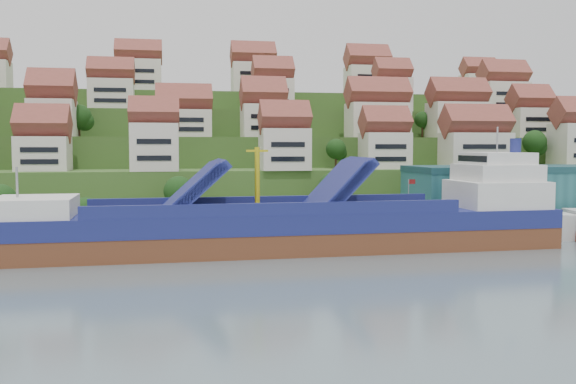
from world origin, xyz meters
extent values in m
plane|color=slate|center=(0.00, 0.00, 0.00)|extent=(300.00, 300.00, 0.00)
cube|color=gray|center=(20.00, 15.00, 1.10)|extent=(180.00, 14.00, 2.20)
cube|color=#2D4C1E|center=(0.00, 86.00, 2.00)|extent=(260.00, 128.00, 4.00)
cube|color=#2D4C1E|center=(0.00, 91.00, 5.50)|extent=(260.00, 118.00, 11.00)
cube|color=#2D4C1E|center=(0.00, 99.00, 9.00)|extent=(260.00, 102.00, 18.00)
cube|color=#2D4C1E|center=(0.00, 107.00, 12.50)|extent=(260.00, 86.00, 25.00)
cube|color=#2D4C1E|center=(0.00, 116.00, 15.50)|extent=(260.00, 68.00, 31.00)
cube|color=beige|center=(-47.48, 41.00, 14.42)|extent=(10.08, 8.57, 6.85)
cube|color=beige|center=(-25.49, 35.46, 15.72)|extent=(9.39, 7.03, 9.44)
cube|color=beige|center=(0.74, 35.04, 15.26)|extent=(9.81, 7.62, 8.52)
cube|color=beige|center=(23.97, 39.67, 14.93)|extent=(9.96, 7.73, 7.87)
cube|color=beige|center=(44.17, 37.21, 14.93)|extent=(14.32, 8.26, 7.86)
cube|color=beige|center=(-47.65, 53.55, 22.03)|extent=(9.60, 8.98, 8.07)
cube|color=beige|center=(-19.10, 54.90, 21.11)|extent=(12.19, 7.90, 6.23)
cube|color=beige|center=(-1.02, 52.62, 21.74)|extent=(9.91, 8.56, 7.48)
cube|color=beige|center=(27.61, 55.68, 22.20)|extent=(14.59, 8.36, 8.39)
cube|color=beige|center=(48.51, 55.60, 22.40)|extent=(14.09, 8.18, 8.80)
cube|color=beige|center=(67.32, 53.98, 21.72)|extent=(9.84, 8.04, 7.44)
cube|color=beige|center=(-36.49, 71.38, 28.76)|extent=(10.88, 7.30, 7.51)
cube|color=beige|center=(3.84, 68.83, 29.03)|extent=(9.93, 7.79, 8.05)
cube|color=beige|center=(35.86, 68.49, 29.44)|extent=(9.22, 7.14, 8.89)
cube|color=beige|center=(69.86, 71.90, 29.34)|extent=(12.58, 8.47, 8.68)
cube|color=beige|center=(-30.42, 88.22, 35.30)|extent=(12.16, 7.51, 8.61)
cube|color=beige|center=(1.22, 87.06, 35.16)|extent=(11.95, 8.15, 8.33)
cube|color=beige|center=(35.65, 89.51, 35.24)|extent=(12.25, 8.73, 8.48)
cube|color=beige|center=(71.99, 90.77, 34.50)|extent=(10.14, 7.05, 6.99)
ellipsoid|color=#1B4015|center=(8.77, 26.11, 7.93)|extent=(5.86, 5.86, 5.86)
ellipsoid|color=#1B4015|center=(-20.98, 26.29, 7.55)|extent=(5.67, 5.67, 5.67)
ellipsoid|color=#1B4015|center=(53.21, 43.11, 15.06)|extent=(4.76, 4.76, 4.76)
ellipsoid|color=#1B4015|center=(62.15, 43.11, 16.93)|extent=(5.55, 5.55, 5.55)
ellipsoid|color=#1B4015|center=(13.94, 43.66, 15.32)|extent=(4.54, 4.54, 4.54)
ellipsoid|color=#1B4015|center=(40.99, 59.83, 22.71)|extent=(4.16, 4.16, 4.16)
ellipsoid|color=#1B4015|center=(-49.92, 59.38, 21.58)|extent=(4.89, 4.89, 4.89)
ellipsoid|color=#1B4015|center=(-42.63, 57.97, 22.52)|extent=(5.81, 5.81, 5.81)
ellipsoid|color=#1B4015|center=(6.10, 73.21, 30.76)|extent=(6.80, 6.80, 6.80)
ellipsoid|color=#1B4015|center=(35.34, 73.97, 28.67)|extent=(4.52, 4.52, 4.52)
ellipsoid|color=#1B4015|center=(-36.93, 19.00, 5.04)|extent=(4.41, 4.41, 4.41)
cube|color=#245F63|center=(52.00, 17.00, 7.20)|extent=(60.00, 15.00, 10.00)
cylinder|color=gray|center=(18.00, 10.00, 6.20)|extent=(0.16, 0.16, 8.00)
cube|color=maroon|center=(18.60, 10.00, 9.80)|extent=(1.20, 0.05, 0.80)
cube|color=brown|center=(-5.48, 0.04, 1.00)|extent=(85.13, 14.67, 5.44)
cube|color=navy|center=(-5.48, 0.04, 4.68)|extent=(85.13, 14.80, 2.83)
cube|color=silver|center=(-41.39, -0.64, 7.40)|extent=(11.12, 12.61, 2.83)
cube|color=#262628|center=(-7.65, -0.01, 6.10)|extent=(54.62, 12.13, 0.33)
cube|color=navy|center=(-19.62, -0.23, 9.80)|extent=(8.38, 12.17, 7.53)
cube|color=navy|center=(2.14, 0.18, 9.80)|extent=(7.97, 12.16, 7.95)
cylinder|color=gold|center=(-9.83, -0.05, 10.88)|extent=(0.78, 0.78, 9.80)
cube|color=silver|center=(29.35, 0.70, 8.16)|extent=(13.29, 12.65, 4.35)
cube|color=silver|center=(29.35, 0.70, 11.65)|extent=(11.09, 11.31, 2.72)
cube|color=silver|center=(29.35, 0.70, 13.93)|extent=(8.89, 9.96, 1.96)
cylinder|color=navy|center=(32.61, 0.76, 16.00)|extent=(1.77, 1.77, 2.39)
camera|label=1|loc=(-23.02, -94.85, 15.89)|focal=40.00mm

